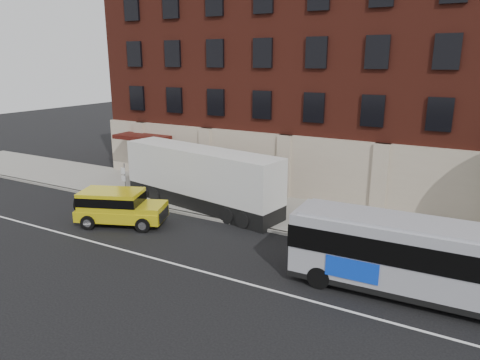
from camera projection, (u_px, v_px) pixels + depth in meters
The scene contains 9 objects.
ground at pixel (174, 270), 18.85m from camera, with size 120.00×120.00×0.00m, color black.
sidewalk at pixel (265, 209), 26.42m from camera, with size 60.00×6.00×0.15m, color gray.
kerb at pixel (241, 224), 23.89m from camera, with size 60.00×0.25×0.15m, color gray.
lane_line at pixel (181, 266), 19.27m from camera, with size 60.00×0.12×0.01m, color silver.
building at pixel (316, 77), 31.11m from camera, with size 30.00×12.10×15.00m.
sign_pole at pixel (125, 180), 27.63m from camera, with size 0.30×0.20×2.50m.
city_bus at pixel (440, 260), 16.03m from camera, with size 11.06×2.73×3.01m.
yellow_suv at pixel (117, 205), 23.87m from camera, with size 5.10×3.53×1.91m.
shipping_container at pixel (201, 179), 26.42m from camera, with size 11.18×4.10×3.65m.
Camera 1 is at (10.81, -13.61, 8.74)m, focal length 32.83 mm.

